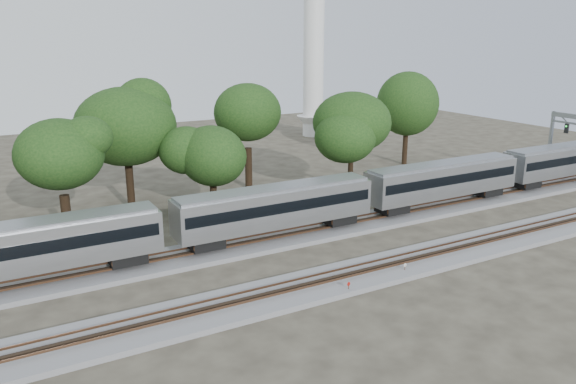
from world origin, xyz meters
name	(u,v)px	position (x,y,z in m)	size (l,w,h in m)	color
ground	(297,267)	(0.00, 0.00, 0.00)	(160.00, 160.00, 0.00)	#383328
track_far	(264,242)	(0.00, 6.00, 0.21)	(160.00, 5.00, 0.73)	slate
track_near	(324,283)	(0.00, -4.00, 0.21)	(160.00, 5.00, 0.73)	slate
train	(444,178)	(21.46, 6.00, 3.38)	(136.76, 3.34, 4.92)	#B3B6BA
switch_stand_red	(349,286)	(0.80, -6.03, 0.60)	(0.30, 0.10, 0.94)	#512D19
switch_stand_white	(405,267)	(6.64, -5.33, 0.60)	(0.30, 0.07, 0.93)	#512D19
switch_lever	(406,276)	(6.34, -5.85, 0.15)	(0.50, 0.30, 0.30)	#512D19
signal_gantry	(576,134)	(42.95, 6.00, 6.35)	(0.61, 7.16, 8.71)	gray
tree_2	(60,154)	(-15.11, 15.24, 8.04)	(8.19, 8.19, 11.54)	black
tree_3	(126,127)	(-7.66, 22.26, 8.91)	(9.08, 9.08, 12.80)	black
tree_4	(212,156)	(-0.70, 16.00, 6.25)	(6.38, 6.38, 8.99)	black
tree_5	(248,112)	(7.03, 23.91, 9.22)	(9.39, 9.39, 13.24)	black
tree_6	(352,122)	(16.82, 16.48, 8.30)	(8.45, 8.45, 11.92)	black
tree_7	(407,104)	(32.34, 24.89, 8.67)	(8.83, 8.83, 12.45)	black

